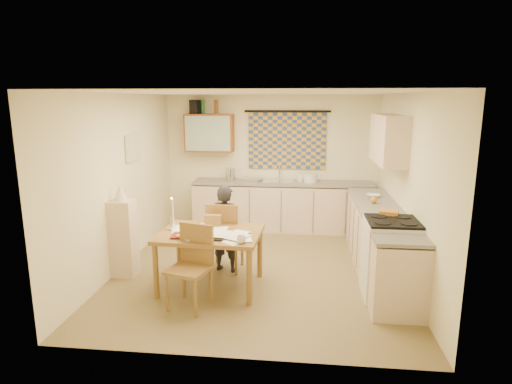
# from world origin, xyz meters

# --- Properties ---
(floor) EXTENTS (4.00, 4.50, 0.02)m
(floor) POSITION_xyz_m (0.00, 0.00, -0.01)
(floor) COLOR brown
(floor) RESTS_ON ground
(ceiling) EXTENTS (4.00, 4.50, 0.02)m
(ceiling) POSITION_xyz_m (0.00, 0.00, 2.51)
(ceiling) COLOR white
(ceiling) RESTS_ON floor
(wall_back) EXTENTS (4.00, 0.02, 2.50)m
(wall_back) POSITION_xyz_m (0.00, 2.26, 1.25)
(wall_back) COLOR #F7F2C0
(wall_back) RESTS_ON floor
(wall_front) EXTENTS (4.00, 0.02, 2.50)m
(wall_front) POSITION_xyz_m (0.00, -2.26, 1.25)
(wall_front) COLOR #F7F2C0
(wall_front) RESTS_ON floor
(wall_left) EXTENTS (0.02, 4.50, 2.50)m
(wall_left) POSITION_xyz_m (-2.01, 0.00, 1.25)
(wall_left) COLOR #F7F2C0
(wall_left) RESTS_ON floor
(wall_right) EXTENTS (0.02, 4.50, 2.50)m
(wall_right) POSITION_xyz_m (2.01, 0.00, 1.25)
(wall_right) COLOR #F7F2C0
(wall_right) RESTS_ON floor
(window_blind) EXTENTS (1.45, 0.03, 1.05)m
(window_blind) POSITION_xyz_m (0.30, 2.22, 1.65)
(window_blind) COLOR navy
(window_blind) RESTS_ON wall_back
(curtain_rod) EXTENTS (1.60, 0.04, 0.04)m
(curtain_rod) POSITION_xyz_m (0.30, 2.20, 2.20)
(curtain_rod) COLOR black
(curtain_rod) RESTS_ON wall_back
(wall_cabinet) EXTENTS (0.90, 0.34, 0.70)m
(wall_cabinet) POSITION_xyz_m (-1.15, 2.08, 1.80)
(wall_cabinet) COLOR brown
(wall_cabinet) RESTS_ON wall_back
(wall_cabinet_glass) EXTENTS (0.84, 0.02, 0.64)m
(wall_cabinet_glass) POSITION_xyz_m (-1.15, 1.91, 1.80)
(wall_cabinet_glass) COLOR #99B2A5
(wall_cabinet_glass) RESTS_ON wall_back
(upper_cabinet_right) EXTENTS (0.34, 1.30, 0.70)m
(upper_cabinet_right) POSITION_xyz_m (1.83, 0.55, 1.85)
(upper_cabinet_right) COLOR beige
(upper_cabinet_right) RESTS_ON wall_right
(framed_print) EXTENTS (0.04, 0.50, 0.40)m
(framed_print) POSITION_xyz_m (-1.97, 0.40, 1.70)
(framed_print) COLOR beige
(framed_print) RESTS_ON wall_left
(print_canvas) EXTENTS (0.01, 0.42, 0.32)m
(print_canvas) POSITION_xyz_m (-1.95, 0.40, 1.70)
(print_canvas) COLOR white
(print_canvas) RESTS_ON wall_left
(counter_back) EXTENTS (3.30, 0.62, 0.92)m
(counter_back) POSITION_xyz_m (0.23, 1.95, 0.45)
(counter_back) COLOR beige
(counter_back) RESTS_ON floor
(counter_right) EXTENTS (0.62, 2.95, 0.92)m
(counter_right) POSITION_xyz_m (1.70, 0.03, 0.45)
(counter_right) COLOR beige
(counter_right) RESTS_ON floor
(stove) EXTENTS (0.64, 0.64, 0.99)m
(stove) POSITION_xyz_m (1.70, -0.74, 0.49)
(stove) COLOR white
(stove) RESTS_ON floor
(sink) EXTENTS (0.56, 0.47, 0.10)m
(sink) POSITION_xyz_m (0.16, 1.95, 0.88)
(sink) COLOR silver
(sink) RESTS_ON counter_back
(tap) EXTENTS (0.04, 0.04, 0.28)m
(tap) POSITION_xyz_m (0.17, 2.13, 1.06)
(tap) COLOR silver
(tap) RESTS_ON counter_back
(dish_rack) EXTENTS (0.41, 0.37, 0.06)m
(dish_rack) POSITION_xyz_m (-0.34, 1.95, 0.95)
(dish_rack) COLOR silver
(dish_rack) RESTS_ON counter_back
(kettle) EXTENTS (0.19, 0.19, 0.24)m
(kettle) POSITION_xyz_m (-0.74, 1.95, 1.04)
(kettle) COLOR silver
(kettle) RESTS_ON counter_back
(mixing_bowl) EXTENTS (0.26, 0.26, 0.16)m
(mixing_bowl) POSITION_xyz_m (0.75, 1.95, 1.00)
(mixing_bowl) COLOR white
(mixing_bowl) RESTS_ON counter_back
(soap_bottle) EXTENTS (0.12, 0.12, 0.19)m
(soap_bottle) POSITION_xyz_m (0.55, 2.00, 1.01)
(soap_bottle) COLOR white
(soap_bottle) RESTS_ON counter_back
(bowl) EXTENTS (0.23, 0.23, 0.05)m
(bowl) POSITION_xyz_m (1.70, 0.79, 0.95)
(bowl) COLOR white
(bowl) RESTS_ON counter_right
(orange_bag) EXTENTS (0.26, 0.22, 0.12)m
(orange_bag) POSITION_xyz_m (1.70, -0.48, 0.98)
(orange_bag) COLOR #C57F27
(orange_bag) RESTS_ON counter_right
(fruit_orange) EXTENTS (0.10, 0.10, 0.10)m
(fruit_orange) POSITION_xyz_m (1.65, 0.40, 0.97)
(fruit_orange) COLOR #C57F27
(fruit_orange) RESTS_ON counter_right
(speaker) EXTENTS (0.20, 0.23, 0.26)m
(speaker) POSITION_xyz_m (-1.40, 2.08, 2.28)
(speaker) COLOR black
(speaker) RESTS_ON wall_cabinet
(bottle_green) EXTENTS (0.08, 0.08, 0.26)m
(bottle_green) POSITION_xyz_m (-1.26, 2.08, 2.28)
(bottle_green) COLOR #195926
(bottle_green) RESTS_ON wall_cabinet
(bottle_brown) EXTENTS (0.08, 0.08, 0.26)m
(bottle_brown) POSITION_xyz_m (-1.01, 2.08, 2.28)
(bottle_brown) COLOR brown
(bottle_brown) RESTS_ON wall_cabinet
(dining_table) EXTENTS (1.33, 1.04, 0.75)m
(dining_table) POSITION_xyz_m (-0.56, -0.70, 0.38)
(dining_table) COLOR brown
(dining_table) RESTS_ON floor
(chair_far) EXTENTS (0.49, 0.49, 1.01)m
(chair_far) POSITION_xyz_m (-0.47, -0.10, 0.31)
(chair_far) COLOR brown
(chair_far) RESTS_ON floor
(chair_near) EXTENTS (0.54, 0.54, 0.98)m
(chair_near) POSITION_xyz_m (-0.69, -1.27, 0.30)
(chair_near) COLOR brown
(chair_near) RESTS_ON floor
(person) EXTENTS (0.60, 0.51, 1.25)m
(person) POSITION_xyz_m (-0.47, -0.13, 0.63)
(person) COLOR black
(person) RESTS_ON floor
(shelf_stand) EXTENTS (0.32, 0.30, 1.07)m
(shelf_stand) POSITION_xyz_m (-1.84, -0.45, 0.54)
(shelf_stand) COLOR beige
(shelf_stand) RESTS_ON floor
(lampshade) EXTENTS (0.20, 0.20, 0.22)m
(lampshade) POSITION_xyz_m (-1.84, -0.45, 1.18)
(lampshade) COLOR beige
(lampshade) RESTS_ON shelf_stand
(letter_rack) EXTENTS (0.22, 0.11, 0.16)m
(letter_rack) POSITION_xyz_m (-0.58, -0.45, 0.83)
(letter_rack) COLOR brown
(letter_rack) RESTS_ON dining_table
(mug) EXTENTS (0.15, 0.15, 0.09)m
(mug) POSITION_xyz_m (-0.10, -1.08, 0.79)
(mug) COLOR white
(mug) RESTS_ON dining_table
(magazine) EXTENTS (0.21, 0.27, 0.02)m
(magazine) POSITION_xyz_m (-1.00, -0.93, 0.76)
(magazine) COLOR maroon
(magazine) RESTS_ON dining_table
(book) EXTENTS (0.35, 0.36, 0.02)m
(book) POSITION_xyz_m (-0.94, -0.79, 0.76)
(book) COLOR #C57F27
(book) RESTS_ON dining_table
(orange_box) EXTENTS (0.13, 0.09, 0.04)m
(orange_box) POSITION_xyz_m (-0.86, -0.99, 0.77)
(orange_box) COLOR #C57F27
(orange_box) RESTS_ON dining_table
(eyeglasses) EXTENTS (0.13, 0.05, 0.02)m
(eyeglasses) POSITION_xyz_m (-0.40, -1.03, 0.76)
(eyeglasses) COLOR black
(eyeglasses) RESTS_ON dining_table
(candle_holder) EXTENTS (0.06, 0.06, 0.18)m
(candle_holder) POSITION_xyz_m (-1.08, -0.61, 0.84)
(candle_holder) COLOR silver
(candle_holder) RESTS_ON dining_table
(candle) EXTENTS (0.03, 0.03, 0.22)m
(candle) POSITION_xyz_m (-1.07, -0.61, 1.04)
(candle) COLOR white
(candle) RESTS_ON dining_table
(candle_flame) EXTENTS (0.02, 0.02, 0.02)m
(candle_flame) POSITION_xyz_m (-1.08, -0.62, 1.16)
(candle_flame) COLOR #FFCC66
(candle_flame) RESTS_ON dining_table
(papers) EXTENTS (1.18, 0.82, 0.02)m
(papers) POSITION_xyz_m (-0.57, -0.77, 0.76)
(papers) COLOR white
(papers) RESTS_ON dining_table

